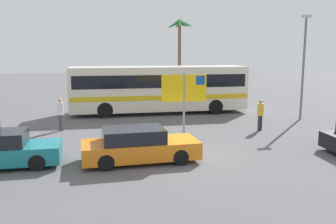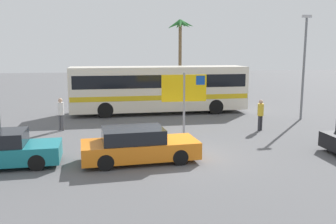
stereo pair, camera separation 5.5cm
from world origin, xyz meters
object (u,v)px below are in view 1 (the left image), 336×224
bus_front_coach (159,87)px  ferry_sign (185,91)px  car_teal (1,150)px  car_orange (138,145)px  pedestrian_near_sign (260,112)px  pedestrian_crossing_lot (61,112)px

bus_front_coach → ferry_sign: (0.08, -7.34, 0.54)m
bus_front_coach → car_teal: bearing=-125.9°
car_orange → pedestrian_near_sign: bearing=28.5°
car_orange → pedestrian_crossing_lot: size_ratio=2.58×
bus_front_coach → ferry_sign: 7.36m
bus_front_coach → ferry_sign: size_ratio=3.69×
ferry_sign → car_teal: size_ratio=0.78×
car_orange → pedestrian_near_sign: 8.21m
bus_front_coach → pedestrian_near_sign: bus_front_coach is taller
ferry_sign → pedestrian_near_sign: size_ratio=1.92×
pedestrian_near_sign → pedestrian_crossing_lot: bearing=-129.3°
car_teal → car_orange: (5.01, -0.31, 0.00)m
pedestrian_near_sign → car_orange: bearing=-87.2°
car_orange → ferry_sign: bearing=49.5°
bus_front_coach → pedestrian_near_sign: bearing=-55.8°
car_teal → pedestrian_near_sign: 12.65m
car_orange → pedestrian_near_sign: (7.00, 4.27, 0.34)m
car_orange → pedestrian_crossing_lot: 7.16m
car_teal → pedestrian_crossing_lot: bearing=74.2°
ferry_sign → car_orange: 4.67m
ferry_sign → car_orange: ferry_sign is taller
bus_front_coach → pedestrian_near_sign: size_ratio=7.09×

